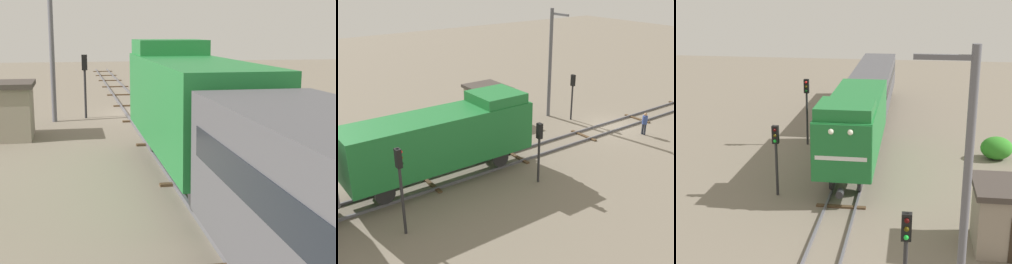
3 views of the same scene
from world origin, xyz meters
TOP-DOWN VIEW (x-y plane):
  - ground_plane at (0.00, 0.00)m, footprint 112.90×112.90m
  - railway_track at (0.00, 0.00)m, footprint 2.40×75.27m
  - locomotive at (0.00, 14.70)m, footprint 2.90×11.60m
  - traffic_signal_near at (3.20, 1.31)m, footprint 0.32×0.34m
  - traffic_signal_mid at (-3.40, 10.44)m, footprint 0.32×0.34m
  - worker_near_track at (-2.40, -0.72)m, footprint 0.38×0.38m
  - catenary_mast at (4.94, 2.21)m, footprint 1.94×0.28m

SIDE VIEW (x-z plane):
  - ground_plane at x=0.00m, z-range 0.00..0.00m
  - railway_track at x=0.00m, z-range -0.01..0.15m
  - worker_near_track at x=-2.40m, z-range 0.15..1.85m
  - traffic_signal_mid at x=-3.40m, z-range 0.73..4.38m
  - traffic_signal_near at x=3.20m, z-range 0.75..4.50m
  - locomotive at x=0.00m, z-range 0.47..5.07m
  - catenary_mast at x=4.94m, z-range 0.25..9.01m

